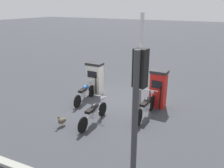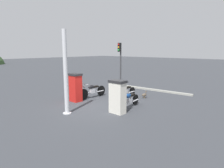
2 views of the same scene
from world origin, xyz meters
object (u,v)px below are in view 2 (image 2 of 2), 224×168
motorcycle_far_pump (92,90)px  wandering_duck (144,95)px  motorcycle_near_pump (129,99)px  motorcycle_extra (125,91)px  fuel_pump_near (118,97)px  roadside_traffic_light (120,57)px  canopy_support_pole (66,74)px  fuel_pump_far (76,87)px

motorcycle_far_pump → wandering_duck: 3.31m
motorcycle_near_pump → motorcycle_extra: 2.19m
fuel_pump_near → motorcycle_extra: bearing=31.9°
wandering_duck → roadside_traffic_light: roadside_traffic_light is taller
fuel_pump_near → roadside_traffic_light: roadside_traffic_light is taller
canopy_support_pole → motorcycle_near_pump: bearing=-29.6°
fuel_pump_far → motorcycle_near_pump: size_ratio=0.85×
motorcycle_extra → canopy_support_pole: 4.61m
roadside_traffic_light → canopy_support_pole: (-7.23, -2.82, -0.54)m
fuel_pump_near → roadside_traffic_light: (5.52, 4.56, 1.63)m
fuel_pump_far → motorcycle_near_pump: (1.09, -3.15, -0.40)m
motorcycle_near_pump → wandering_duck: size_ratio=4.29×
fuel_pump_far → motorcycle_extra: bearing=-31.5°
motorcycle_far_pump → canopy_support_pole: (-2.96, -1.48, 1.42)m
motorcycle_far_pump → roadside_traffic_light: 4.89m
motorcycle_far_pump → motorcycle_extra: size_ratio=1.08×
motorcycle_near_pump → motorcycle_extra: (1.58, 1.51, 0.01)m
fuel_pump_far → motorcycle_extra: fuel_pump_far is taller
fuel_pump_near → canopy_support_pole: (-1.71, 1.74, 1.09)m
wandering_duck → fuel_pump_far: bearing=143.0°
canopy_support_pole → fuel_pump_far: bearing=42.3°
wandering_duck → roadside_traffic_light: bearing=61.3°
motorcycle_near_pump → canopy_support_pole: size_ratio=0.49×
fuel_pump_near → motorcycle_extra: fuel_pump_near is taller
fuel_pump_far → fuel_pump_near: bearing=-90.0°
motorcycle_far_pump → wandering_duck: (2.17, -2.49, -0.27)m
fuel_pump_far → roadside_traffic_light: bearing=12.9°
motorcycle_extra → roadside_traffic_light: (2.85, 2.90, 1.99)m
motorcycle_extra → wandering_duck: motorcycle_extra is taller
motorcycle_far_pump → motorcycle_near_pump: bearing=-92.9°
fuel_pump_near → canopy_support_pole: size_ratio=0.41×
fuel_pump_far → motorcycle_far_pump: fuel_pump_far is taller
roadside_traffic_light → canopy_support_pole: bearing=-158.7°
motorcycle_extra → canopy_support_pole: canopy_support_pole is taller
motorcycle_near_pump → wandering_duck: 2.41m
fuel_pump_near → canopy_support_pole: 2.67m
motorcycle_near_pump → motorcycle_far_pump: motorcycle_far_pump is taller
motorcycle_far_pump → roadside_traffic_light: (4.27, 1.35, 1.97)m
motorcycle_near_pump → roadside_traffic_light: 6.57m
roadside_traffic_light → motorcycle_extra: bearing=-134.5°
roadside_traffic_light → motorcycle_far_pump: bearing=-162.5°
fuel_pump_far → wandering_duck: fuel_pump_far is taller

